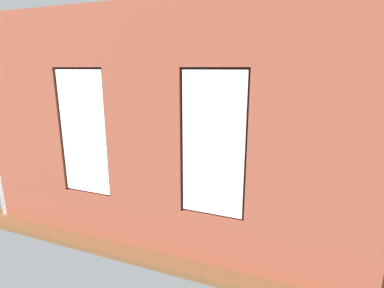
{
  "coord_description": "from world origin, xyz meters",
  "views": [
    {
      "loc": [
        -2.15,
        6.13,
        2.71
      ],
      "look_at": [
        0.09,
        0.4,
        1.14
      ],
      "focal_mm": 28.0,
      "sensor_mm": 36.0,
      "label": 1
    }
  ],
  "objects_px": {
    "coffee_table": "(192,169)",
    "potted_plant_corner_far_left": "(331,221)",
    "potted_plant_near_tv": "(96,172)",
    "potted_plant_corner_near_left": "(322,154)",
    "couch_left": "(315,192)",
    "tv_flatscreen": "(105,141)",
    "potted_plant_foreground_right": "(148,140)",
    "media_console": "(107,163)",
    "potted_plant_between_couches": "(213,201)",
    "couch_by_window": "(137,203)",
    "papasan_chair": "(208,151)",
    "remote_black": "(193,169)",
    "table_plant_small": "(192,163)",
    "potted_plant_by_left_couch": "(297,165)",
    "remote_silver": "(175,167)",
    "candle_jar": "(187,163)",
    "cup_ceramic": "(207,165)",
    "potted_plant_beside_window_right": "(54,178)",
    "potted_plant_mid_room_small": "(261,166)"
  },
  "relations": [
    {
      "from": "coffee_table",
      "to": "potted_plant_corner_far_left",
      "type": "height_order",
      "value": "potted_plant_corner_far_left"
    },
    {
      "from": "remote_silver",
      "to": "potted_plant_foreground_right",
      "type": "bearing_deg",
      "value": -38.92
    },
    {
      "from": "papasan_chair",
      "to": "potted_plant_between_couches",
      "type": "relative_size",
      "value": 1.31
    },
    {
      "from": "cup_ceramic",
      "to": "potted_plant_corner_far_left",
      "type": "xyz_separation_m",
      "value": [
        -2.54,
        2.25,
        0.19
      ]
    },
    {
      "from": "coffee_table",
      "to": "potted_plant_between_couches",
      "type": "xyz_separation_m",
      "value": [
        -1.14,
        1.95,
        0.23
      ]
    },
    {
      "from": "remote_black",
      "to": "potted_plant_between_couches",
      "type": "distance_m",
      "value": 2.11
    },
    {
      "from": "cup_ceramic",
      "to": "potted_plant_by_left_couch",
      "type": "distance_m",
      "value": 2.2
    },
    {
      "from": "cup_ceramic",
      "to": "potted_plant_between_couches",
      "type": "height_order",
      "value": "potted_plant_between_couches"
    },
    {
      "from": "couch_left",
      "to": "potted_plant_near_tv",
      "type": "distance_m",
      "value": 4.7
    },
    {
      "from": "potted_plant_between_couches",
      "to": "candle_jar",
      "type": "bearing_deg",
      "value": -57.92
    },
    {
      "from": "couch_left",
      "to": "candle_jar",
      "type": "distance_m",
      "value": 2.92
    },
    {
      "from": "potted_plant_foreground_right",
      "to": "potted_plant_near_tv",
      "type": "bearing_deg",
      "value": 95.17
    },
    {
      "from": "table_plant_small",
      "to": "potted_plant_foreground_right",
      "type": "xyz_separation_m",
      "value": [
        2.15,
        -1.7,
        0.01
      ]
    },
    {
      "from": "table_plant_small",
      "to": "coffee_table",
      "type": "bearing_deg",
      "value": 26.57
    },
    {
      "from": "cup_ceramic",
      "to": "potted_plant_corner_far_left",
      "type": "height_order",
      "value": "potted_plant_corner_far_left"
    },
    {
      "from": "potted_plant_by_left_couch",
      "to": "potted_plant_between_couches",
      "type": "distance_m",
      "value": 3.28
    },
    {
      "from": "candle_jar",
      "to": "potted_plant_beside_window_right",
      "type": "distance_m",
      "value": 2.93
    },
    {
      "from": "papasan_chair",
      "to": "potted_plant_beside_window_right",
      "type": "relative_size",
      "value": 1.26
    },
    {
      "from": "coffee_table",
      "to": "remote_silver",
      "type": "bearing_deg",
      "value": 18.79
    },
    {
      "from": "remote_silver",
      "to": "papasan_chair",
      "type": "relative_size",
      "value": 0.14
    },
    {
      "from": "table_plant_small",
      "to": "potted_plant_corner_far_left",
      "type": "height_order",
      "value": "potted_plant_corner_far_left"
    },
    {
      "from": "tv_flatscreen",
      "to": "potted_plant_foreground_right",
      "type": "relative_size",
      "value": 1.22
    },
    {
      "from": "couch_by_window",
      "to": "potted_plant_corner_near_left",
      "type": "xyz_separation_m",
      "value": [
        -3.17,
        -3.75,
        0.25
      ]
    },
    {
      "from": "media_console",
      "to": "tv_flatscreen",
      "type": "relative_size",
      "value": 1.11
    },
    {
      "from": "couch_left",
      "to": "coffee_table",
      "type": "relative_size",
      "value": 1.51
    },
    {
      "from": "remote_black",
      "to": "media_console",
      "type": "bearing_deg",
      "value": 156.92
    },
    {
      "from": "remote_silver",
      "to": "potted_plant_beside_window_right",
      "type": "bearing_deg",
      "value": 56.13
    },
    {
      "from": "media_console",
      "to": "potted_plant_by_left_couch",
      "type": "height_order",
      "value": "potted_plant_by_left_couch"
    },
    {
      "from": "couch_left",
      "to": "potted_plant_foreground_right",
      "type": "relative_size",
      "value": 1.98
    },
    {
      "from": "coffee_table",
      "to": "remote_silver",
      "type": "height_order",
      "value": "remote_silver"
    },
    {
      "from": "potted_plant_near_tv",
      "to": "potted_plant_corner_near_left",
      "type": "relative_size",
      "value": 0.56
    },
    {
      "from": "couch_by_window",
      "to": "papasan_chair",
      "type": "xyz_separation_m",
      "value": [
        -0.25,
        -3.35,
        0.13
      ]
    },
    {
      "from": "couch_by_window",
      "to": "table_plant_small",
      "type": "bearing_deg",
      "value": -98.09
    },
    {
      "from": "tv_flatscreen",
      "to": "potted_plant_by_left_couch",
      "type": "bearing_deg",
      "value": -167.13
    },
    {
      "from": "candle_jar",
      "to": "tv_flatscreen",
      "type": "height_order",
      "value": "tv_flatscreen"
    },
    {
      "from": "potted_plant_corner_far_left",
      "to": "potted_plant_between_couches",
      "type": "bearing_deg",
      "value": -4.93
    },
    {
      "from": "potted_plant_mid_room_small",
      "to": "potted_plant_foreground_right",
      "type": "bearing_deg",
      "value": -11.87
    },
    {
      "from": "papasan_chair",
      "to": "potted_plant_beside_window_right",
      "type": "bearing_deg",
      "value": 59.42
    },
    {
      "from": "table_plant_small",
      "to": "potted_plant_foreground_right",
      "type": "relative_size",
      "value": 0.2
    },
    {
      "from": "table_plant_small",
      "to": "potted_plant_foreground_right",
      "type": "bearing_deg",
      "value": -38.35
    },
    {
      "from": "table_plant_small",
      "to": "tv_flatscreen",
      "type": "distance_m",
      "value": 2.47
    },
    {
      "from": "couch_by_window",
      "to": "couch_left",
      "type": "bearing_deg",
      "value": -150.34
    },
    {
      "from": "media_console",
      "to": "potted_plant_by_left_couch",
      "type": "bearing_deg",
      "value": -167.09
    },
    {
      "from": "remote_black",
      "to": "tv_flatscreen",
      "type": "relative_size",
      "value": 0.15
    },
    {
      "from": "media_console",
      "to": "potted_plant_corner_far_left",
      "type": "distance_m",
      "value": 5.75
    },
    {
      "from": "couch_left",
      "to": "coffee_table",
      "type": "bearing_deg",
      "value": -94.67
    },
    {
      "from": "media_console",
      "to": "potted_plant_beside_window_right",
      "type": "distance_m",
      "value": 2.17
    },
    {
      "from": "couch_left",
      "to": "table_plant_small",
      "type": "xyz_separation_m",
      "value": [
        2.73,
        -0.29,
        0.19
      ]
    },
    {
      "from": "remote_silver",
      "to": "couch_left",
      "type": "bearing_deg",
      "value": -176.06
    },
    {
      "from": "couch_left",
      "to": "potted_plant_mid_room_small",
      "type": "relative_size",
      "value": 3.73
    }
  ]
}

